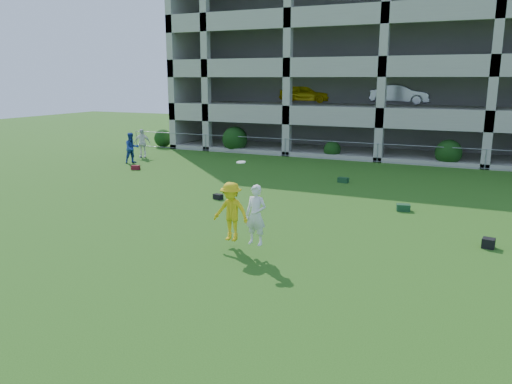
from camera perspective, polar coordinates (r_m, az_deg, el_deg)
The scene contains 12 objects.
ground at distance 13.70m, azimuth -1.74°, elevation -8.63°, with size 100.00×100.00×0.00m, color #235114.
bystander_a at distance 31.12m, azimuth -14.01°, elevation 4.91°, with size 0.90×0.70×1.84m, color #213E98.
bystander_b at distance 33.24m, azimuth -12.89°, elevation 5.46°, with size 1.08×0.45×1.85m, color white.
bag_black_b at distance 21.25m, azimuth -4.36°, elevation -0.53°, with size 0.40×0.25×0.22m, color black.
bag_green_c at distance 20.17m, azimuth 16.48°, elevation -1.71°, with size 0.50×0.35×0.26m, color #133519.
crate_d at distance 16.72m, azimuth 25.03°, elevation -5.32°, with size 0.35×0.35×0.30m, color black.
bag_red_f at distance 28.89m, azimuth -13.59°, elevation 2.73°, with size 0.45×0.28×0.24m, color #560E12.
bag_green_g at distance 24.96m, azimuth 9.93°, elevation 1.36°, with size 0.50×0.30×0.25m, color #153B1C.
frisbee_contest at distance 14.76m, azimuth -2.18°, elevation -2.34°, with size 1.93×1.00×2.44m.
parking_garage at distance 39.57m, azimuth 16.56°, elevation 13.79°, with size 30.00×14.00×12.00m.
fence at distance 31.28m, azimuth 13.71°, elevation 4.39°, with size 36.06×0.06×1.20m.
shrub_row at distance 31.37m, azimuth 22.34°, elevation 5.48°, with size 34.38×2.52×3.50m.
Camera 1 is at (5.61, -11.45, 5.02)m, focal length 35.00 mm.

